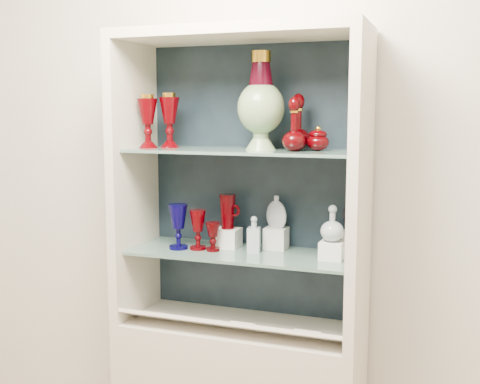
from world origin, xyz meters
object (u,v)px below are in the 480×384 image
(pedestal_lamp_right, at_px, (169,120))
(clear_square_bottle, at_px, (254,234))
(ruby_goblet_small, at_px, (213,237))
(ruby_goblet_tall, at_px, (198,230))
(cobalt_goblet, at_px, (178,227))
(ruby_pitcher, at_px, (228,212))
(pedestal_lamp_left, at_px, (148,121))
(lidded_bowl, at_px, (318,138))
(flat_flask, at_px, (276,211))
(enamel_urn, at_px, (261,101))
(cameo_medallion, at_px, (353,217))
(ruby_decanter_a, at_px, (294,121))
(clear_round_decanter, at_px, (332,224))
(ruby_decanter_b, at_px, (298,120))

(pedestal_lamp_right, height_order, clear_square_bottle, pedestal_lamp_right)
(ruby_goblet_small, bearing_deg, ruby_goblet_tall, 176.85)
(cobalt_goblet, xyz_separation_m, ruby_pitcher, (0.18, 0.10, 0.06))
(pedestal_lamp_left, distance_m, ruby_goblet_tall, 0.50)
(lidded_bowl, bearing_deg, cobalt_goblet, -174.41)
(pedestal_lamp_right, xyz_separation_m, flat_flask, (0.45, 0.08, -0.37))
(enamel_urn, relative_size, flat_flask, 2.75)
(pedestal_lamp_right, relative_size, clear_square_bottle, 1.53)
(cameo_medallion, bearing_deg, flat_flask, -169.62)
(flat_flask, bearing_deg, ruby_pitcher, -148.76)
(pedestal_lamp_right, xyz_separation_m, ruby_decanter_a, (0.55, -0.06, 0.00))
(pedestal_lamp_left, bearing_deg, cameo_medallion, 7.72)
(enamel_urn, height_order, clear_round_decanter, enamel_urn)
(ruby_decanter_a, xyz_separation_m, cobalt_goblet, (-0.49, -0.00, -0.44))
(pedestal_lamp_left, xyz_separation_m, enamel_urn, (0.48, 0.04, 0.08))
(ruby_decanter_a, bearing_deg, ruby_pitcher, 162.73)
(ruby_decanter_a, distance_m, flat_flask, 0.41)
(ruby_goblet_tall, relative_size, ruby_pitcher, 1.14)
(enamel_urn, height_order, ruby_decanter_b, enamel_urn)
(ruby_goblet_tall, bearing_deg, clear_round_decanter, 2.20)
(ruby_decanter_a, height_order, clear_square_bottle, ruby_decanter_a)
(pedestal_lamp_left, height_order, clear_square_bottle, pedestal_lamp_left)
(cameo_medallion, bearing_deg, pedestal_lamp_left, -158.72)
(ruby_pitcher, xyz_separation_m, clear_square_bottle, (0.13, -0.04, -0.08))
(pedestal_lamp_left, relative_size, cobalt_goblet, 1.18)
(cameo_medallion, bearing_deg, enamel_urn, -154.62)
(ruby_decanter_a, distance_m, ruby_goblet_tall, 0.61)
(cobalt_goblet, height_order, ruby_goblet_small, cobalt_goblet)
(clear_square_bottle, bearing_deg, cobalt_goblet, -170.47)
(cobalt_goblet, bearing_deg, clear_square_bottle, 9.53)
(clear_round_decanter, height_order, cameo_medallion, cameo_medallion)
(ruby_goblet_small, relative_size, clear_square_bottle, 0.80)
(clear_square_bottle, bearing_deg, enamel_urn, -15.67)
(ruby_decanter_b, xyz_separation_m, ruby_goblet_small, (-0.33, -0.09, -0.48))
(pedestal_lamp_right, height_order, flat_flask, pedestal_lamp_right)
(pedestal_lamp_left, xyz_separation_m, flat_flask, (0.52, 0.13, -0.37))
(ruby_decanter_a, xyz_separation_m, clear_round_decanter, (0.15, 0.04, -0.40))
(ruby_decanter_b, bearing_deg, lidded_bowl, -26.80)
(pedestal_lamp_right, relative_size, ruby_decanter_b, 0.97)
(clear_round_decanter, bearing_deg, ruby_goblet_small, -177.04)
(pedestal_lamp_left, height_order, pedestal_lamp_right, pedestal_lamp_right)
(ruby_pitcher, bearing_deg, pedestal_lamp_left, -153.20)
(ruby_goblet_tall, xyz_separation_m, clear_round_decanter, (0.56, 0.02, 0.06))
(ruby_goblet_small, bearing_deg, flat_flask, 27.93)
(ruby_goblet_tall, height_order, ruby_goblet_small, ruby_goblet_tall)
(ruby_goblet_tall, relative_size, flat_flask, 1.18)
(flat_flask, distance_m, clear_round_decanter, 0.27)
(ruby_goblet_tall, bearing_deg, pedestal_lamp_right, 164.33)
(clear_round_decanter, distance_m, cameo_medallion, 0.11)
(clear_square_bottle, distance_m, flat_flask, 0.14)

